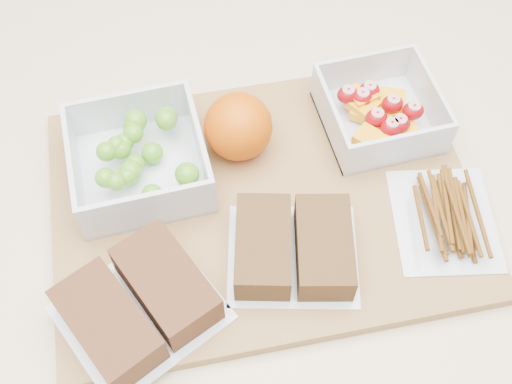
% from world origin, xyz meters
% --- Properties ---
extents(counter, '(1.20, 0.90, 0.90)m').
position_xyz_m(counter, '(0.00, 0.00, 0.45)').
color(counter, beige).
rests_on(counter, ground).
extents(cutting_board, '(0.44, 0.32, 0.02)m').
position_xyz_m(cutting_board, '(0.00, -0.00, 0.91)').
color(cutting_board, '#9B7240').
rests_on(cutting_board, counter).
extents(grape_container, '(0.13, 0.13, 0.06)m').
position_xyz_m(grape_container, '(-0.11, 0.06, 0.94)').
color(grape_container, silver).
rests_on(grape_container, cutting_board).
extents(fruit_container, '(0.12, 0.12, 0.05)m').
position_xyz_m(fruit_container, '(0.14, 0.06, 0.94)').
color(fruit_container, silver).
rests_on(fruit_container, cutting_board).
extents(orange, '(0.07, 0.07, 0.07)m').
position_xyz_m(orange, '(-0.01, 0.07, 0.95)').
color(orange, '#D35504').
rests_on(orange, cutting_board).
extents(sandwich_bag_left, '(0.17, 0.16, 0.04)m').
position_xyz_m(sandwich_bag_left, '(-0.14, -0.09, 0.94)').
color(sandwich_bag_left, silver).
rests_on(sandwich_bag_left, cutting_board).
extents(sandwich_bag_center, '(0.15, 0.14, 0.04)m').
position_xyz_m(sandwich_bag_center, '(0.01, -0.07, 0.93)').
color(sandwich_bag_center, silver).
rests_on(sandwich_bag_center, cutting_board).
extents(pretzel_bag, '(0.12, 0.14, 0.03)m').
position_xyz_m(pretzel_bag, '(0.17, -0.07, 0.93)').
color(pretzel_bag, silver).
rests_on(pretzel_bag, cutting_board).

